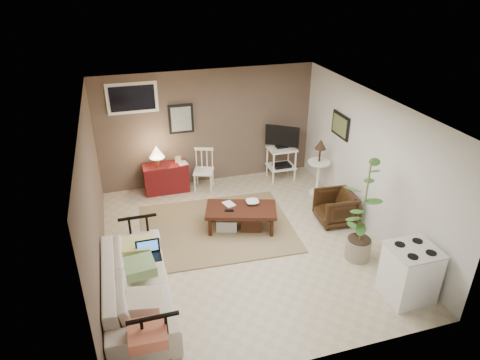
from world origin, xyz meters
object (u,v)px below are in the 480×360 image
object	(u,v)px
stove	(410,273)
coffee_table	(241,217)
side_table	(319,161)
sofa	(136,279)
spindle_chair	(204,171)
tv_stand	(282,152)
armchair	(335,206)
potted_plant	(364,208)
red_console	(165,175)

from	to	relation	value
stove	coffee_table	bearing A→B (deg)	127.52
side_table	sofa	bearing A→B (deg)	-149.56
spindle_chair	tv_stand	xyz separation A→B (m)	(1.71, -0.02, 0.24)
coffee_table	tv_stand	xyz separation A→B (m)	(1.42, 1.67, 0.38)
armchair	potted_plant	xyz separation A→B (m)	(-0.15, -1.08, 0.60)
potted_plant	stove	size ratio (longest dim) A/B	2.10
spindle_chair	potted_plant	bearing A→B (deg)	-58.41
coffee_table	stove	world-z (taller)	stove
sofa	spindle_chair	distance (m)	3.45
red_console	tv_stand	bearing A→B (deg)	-3.17
side_table	potted_plant	world-z (taller)	potted_plant
red_console	stove	bearing A→B (deg)	-55.46
sofa	potted_plant	xyz separation A→B (m)	(3.45, 0.05, 0.49)
tv_stand	armchair	world-z (taller)	tv_stand
sofa	stove	bearing A→B (deg)	-104.27
spindle_chair	side_table	distance (m)	2.36
side_table	armchair	distance (m)	1.17
side_table	red_console	bearing A→B (deg)	161.85
coffee_table	spindle_chair	xyz separation A→B (m)	(-0.29, 1.69, 0.15)
coffee_table	side_table	size ratio (longest dim) A/B	1.14
armchair	tv_stand	bearing A→B (deg)	-167.11
spindle_chair	side_table	bearing A→B (deg)	-21.32
coffee_table	spindle_chair	size ratio (longest dim) A/B	1.57
tv_stand	armchair	bearing A→B (deg)	-81.22
red_console	armchair	distance (m)	3.45
coffee_table	potted_plant	world-z (taller)	potted_plant
red_console	stove	world-z (taller)	red_console
red_console	potted_plant	distance (m)	4.13
sofa	potted_plant	bearing A→B (deg)	-89.16
tv_stand	armchair	distance (m)	1.96
side_table	armchair	bearing A→B (deg)	-98.97
sofa	side_table	size ratio (longest dim) A/B	1.89
spindle_chair	potted_plant	world-z (taller)	potted_plant
red_console	armchair	xyz separation A→B (m)	(2.78, -2.05, -0.03)
stove	sofa	bearing A→B (deg)	165.73
tv_stand	sofa	bearing A→B (deg)	-137.32
sofa	red_console	world-z (taller)	red_console
tv_stand	potted_plant	distance (m)	3.01
armchair	sofa	bearing A→B (deg)	-68.44
armchair	red_console	bearing A→B (deg)	-122.33
coffee_table	side_table	bearing A→B (deg)	24.13
sofa	side_table	xyz separation A→B (m)	(3.77, 2.21, 0.30)
side_table	stove	distance (m)	3.16
coffee_table	sofa	world-z (taller)	sofa
red_console	stove	distance (m)	4.99
coffee_table	spindle_chair	world-z (taller)	spindle_chair
tv_stand	stove	bearing A→B (deg)	-85.01
potted_plant	armchair	bearing A→B (deg)	82.04
tv_stand	armchair	xyz separation A→B (m)	(0.30, -1.91, -0.32)
stove	tv_stand	bearing A→B (deg)	94.99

